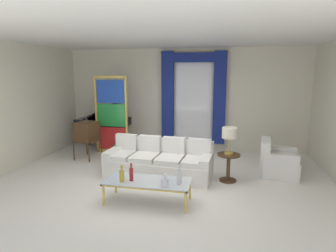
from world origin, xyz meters
The scene contains 18 objects.
ground_plane centered at (0.00, 0.00, 0.00)m, with size 16.00×16.00×0.00m, color white.
wall_rear centered at (0.00, 3.06, 1.50)m, with size 8.00×0.12×3.00m, color silver.
wall_left centered at (-3.66, 0.60, 1.50)m, with size 0.12×7.00×3.00m, color silver.
ceiling_slab centered at (0.00, 0.80, 3.02)m, with size 8.00×7.60×0.04m, color white.
curtained_window centered at (0.31, 2.89, 1.74)m, with size 2.00×0.17×2.70m.
couch_white_long centered at (-0.14, 0.44, 0.31)m, with size 2.40×1.09×0.86m.
coffee_table centered at (-0.03, -0.95, 0.38)m, with size 1.52×0.63×0.41m.
bottle_blue_decanter centered at (-0.45, -1.10, 0.53)m, with size 0.08×0.08×0.30m.
bottle_crystal_tall centered at (-0.30, -1.02, 0.54)m, with size 0.07×0.07×0.32m.
bottle_amber_squat centered at (0.32, -1.14, 0.49)m, with size 0.12×0.12×0.22m.
bottle_ruby_flask centered at (0.55, -1.01, 0.55)m, with size 0.08×0.08×0.34m.
vintage_tv centered at (-2.34, 1.30, 0.73)m, with size 0.62×0.67×1.35m.
armchair_white centered at (2.44, 0.99, 0.29)m, with size 0.91×0.91×0.80m.
stained_glass_divider centered at (-1.90, 1.93, 1.06)m, with size 0.95×0.05×2.20m.
peacock_figurine centered at (-1.55, 1.54, 0.22)m, with size 0.44×0.60×0.50m.
round_side_table centered at (1.37, 0.38, 0.36)m, with size 0.48×0.48×0.59m.
table_lamp_brass centered at (1.37, 0.38, 1.03)m, with size 0.32×0.32×0.57m.
grand_piano centered at (-2.43, 2.64, 0.80)m, with size 1.50×1.10×1.40m.
Camera 1 is at (1.30, -5.57, 2.28)m, focal length 30.61 mm.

